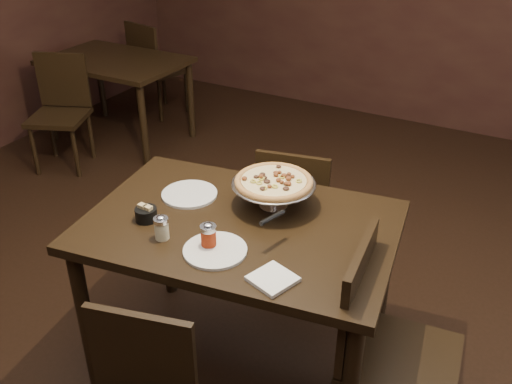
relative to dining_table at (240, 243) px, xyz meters
The scene contains 15 objects.
room 0.71m from the dining_table, 79.87° to the right, with size 6.04×7.04×2.84m.
dining_table is the anchor object (origin of this frame).
background_table 2.87m from the dining_table, 141.52° to the left, with size 1.14×0.76×0.72m.
pizza_stand 0.30m from the dining_table, 70.94° to the left, with size 0.36×0.36×0.15m.
parmesan_shaker 0.36m from the dining_table, 130.23° to the right, with size 0.06×0.06×0.11m.
pepper_flake_shaker 0.27m from the dining_table, 94.14° to the right, with size 0.06×0.06×0.11m.
packet_caddy 0.42m from the dining_table, 153.85° to the right, with size 0.09×0.09×0.07m.
napkin_stack 0.42m from the dining_table, 42.89° to the right, with size 0.15×0.15×0.02m, color white.
plate_left 0.34m from the dining_table, 164.81° to the left, with size 0.25×0.25×0.01m, color silver.
plate_near 0.25m from the dining_table, 84.33° to the right, with size 0.25×0.25×0.01m, color silver.
serving_spatula 0.30m from the dining_table, 21.25° to the right, with size 0.14×0.14×0.02m.
chair_far 0.78m from the dining_table, 95.94° to the left, with size 0.46×0.46×0.84m.
chair_side 0.71m from the dining_table, ahead, with size 0.47×0.47×0.92m.
bg_chair_far 3.34m from the dining_table, 134.36° to the left, with size 0.49×0.49×0.89m.
bg_chair_near 2.62m from the dining_table, 152.66° to the left, with size 0.53×0.53×0.87m.
Camera 1 is at (1.08, -1.63, 2.10)m, focal length 40.00 mm.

